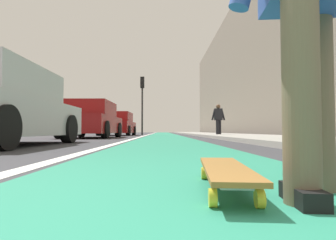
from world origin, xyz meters
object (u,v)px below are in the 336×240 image
object	(u,v)px
skateboard	(225,171)
parked_car_mid	(92,120)
traffic_light	(142,95)
pedestrian_distant	(218,118)
parked_car_far	(117,124)

from	to	relation	value
skateboard	parked_car_mid	distance (m)	10.77
skateboard	traffic_light	world-z (taller)	traffic_light
parked_car_mid	pedestrian_distant	xyz separation A→B (m)	(2.46, -5.80, 0.22)
parked_car_far	pedestrian_distant	xyz separation A→B (m)	(-3.65, -5.72, 0.25)
parked_car_far	pedestrian_distant	distance (m)	6.79
skateboard	traffic_light	xyz separation A→B (m)	(18.40, 1.72, 2.78)
skateboard	parked_car_far	size ratio (longest dim) A/B	0.21
parked_car_mid	parked_car_far	distance (m)	6.12
parked_car_mid	pedestrian_distant	distance (m)	6.30
traffic_light	pedestrian_distant	world-z (taller)	traffic_light
skateboard	parked_car_mid	size ratio (longest dim) A/B	0.20
traffic_light	parked_car_mid	bearing A→B (deg)	169.51
skateboard	pedestrian_distant	xyz separation A→B (m)	(12.72, -2.57, 0.85)
parked_car_mid	traffic_light	world-z (taller)	traffic_light
parked_car_far	pedestrian_distant	size ratio (longest dim) A/B	2.49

